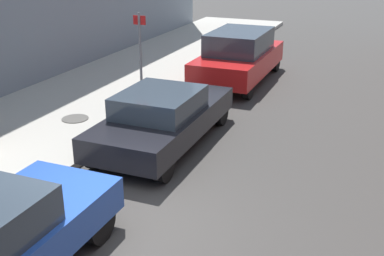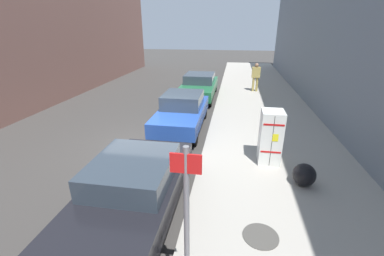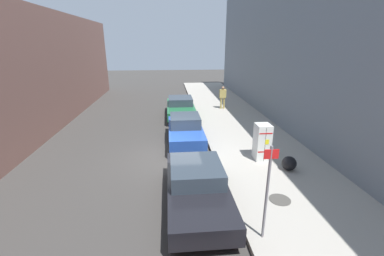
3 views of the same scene
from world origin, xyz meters
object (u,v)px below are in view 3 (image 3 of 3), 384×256
object	(u,v)px
trash_bag	(289,163)
parked_sedan_dark	(197,185)
pedestrian_walking_far	(223,96)
parked_hatchback_blue	(185,129)
street_sign_post	(267,189)
parked_sedan_green	(181,107)
discarded_refrigerator	(262,142)

from	to	relation	value
trash_bag	parked_sedan_dark	xyz separation A→B (m)	(3.94, 1.70, 0.24)
pedestrian_walking_far	parked_hatchback_blue	size ratio (longest dim) A/B	0.41
street_sign_post	parked_sedan_green	bearing A→B (deg)	-82.87
parked_sedan_dark	trash_bag	bearing A→B (deg)	-156.62
trash_bag	street_sign_post	bearing A→B (deg)	56.35
discarded_refrigerator	pedestrian_walking_far	size ratio (longest dim) A/B	0.92
parked_sedan_green	parked_hatchback_blue	world-z (taller)	parked_hatchback_blue
pedestrian_walking_far	street_sign_post	bearing A→B (deg)	-152.62
pedestrian_walking_far	parked_sedan_green	bearing A→B (deg)	147.70
discarded_refrigerator	parked_hatchback_blue	xyz separation A→B (m)	(3.18, -2.67, -0.23)
trash_bag	parked_sedan_green	size ratio (longest dim) A/B	0.12
parked_sedan_dark	parked_sedan_green	bearing A→B (deg)	-90.00
street_sign_post	trash_bag	size ratio (longest dim) A/B	4.50
trash_bag	pedestrian_walking_far	size ratio (longest dim) A/B	0.34
discarded_refrigerator	parked_hatchback_blue	distance (m)	4.16
parked_sedan_green	discarded_refrigerator	bearing A→B (deg)	112.32
street_sign_post	trash_bag	xyz separation A→B (m)	(-2.38, -3.57, -1.17)
street_sign_post	parked_sedan_green	distance (m)	12.58
discarded_refrigerator	street_sign_post	bearing A→B (deg)	71.00
street_sign_post	trash_bag	distance (m)	4.45
discarded_refrigerator	pedestrian_walking_far	xyz separation A→B (m)	(-0.16, -9.15, 0.21)
parked_hatchback_blue	street_sign_post	bearing A→B (deg)	101.91
pedestrian_walking_far	parked_sedan_green	xyz separation A→B (m)	(3.33, 1.42, -0.47)
parked_sedan_green	street_sign_post	bearing A→B (deg)	97.13
trash_bag	parked_sedan_dark	world-z (taller)	parked_sedan_dark
trash_bag	parked_sedan_green	bearing A→B (deg)	-66.08
street_sign_post	parked_sedan_green	xyz separation A→B (m)	(1.56, -12.45, -0.92)
trash_bag	pedestrian_walking_far	world-z (taller)	pedestrian_walking_far
discarded_refrigerator	parked_sedan_dark	world-z (taller)	discarded_refrigerator
discarded_refrigerator	trash_bag	xyz separation A→B (m)	(-0.76, 1.13, -0.51)
street_sign_post	parked_hatchback_blue	distance (m)	7.59
trash_bag	parked_hatchback_blue	size ratio (longest dim) A/B	0.14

